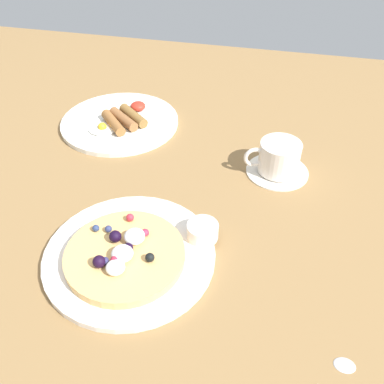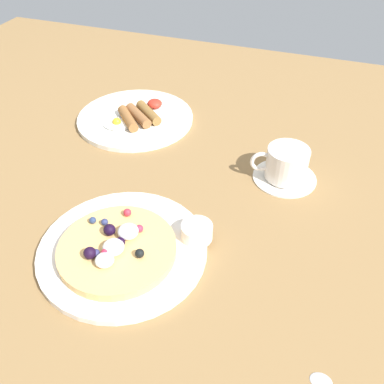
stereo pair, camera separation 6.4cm
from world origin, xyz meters
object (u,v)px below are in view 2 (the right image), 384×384
Objects in this scene: breakfast_plate at (135,118)px; syrup_ramekin at (197,231)px; pancake_plate at (123,249)px; coffee_saucer at (284,177)px; coffee_cup at (286,163)px.

syrup_ramekin is at bearing -50.42° from breakfast_plate.
pancake_plate is 5.28× the size of syrup_ramekin.
pancake_plate is 12.48cm from syrup_ramekin.
syrup_ramekin is 42.38cm from breakfast_plate.
pancake_plate is 1.00× the size of breakfast_plate.
pancake_plate reaches higher than coffee_saucer.
pancake_plate is at bearing -127.02° from coffee_cup.
breakfast_plate is at bearing 164.50° from coffee_cup.
breakfast_plate is 39.17cm from coffee_saucer.
coffee_cup is at bearing 64.39° from syrup_ramekin.
coffee_saucer is 3.57cm from coffee_cup.
coffee_cup is at bearing -161.16° from coffee_saucer.
breakfast_plate is (-26.97, 32.62, -2.01)cm from syrup_ramekin.
coffee_saucer is (37.77, -10.38, -0.25)cm from breakfast_plate.
syrup_ramekin is 24.83cm from coffee_saucer.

